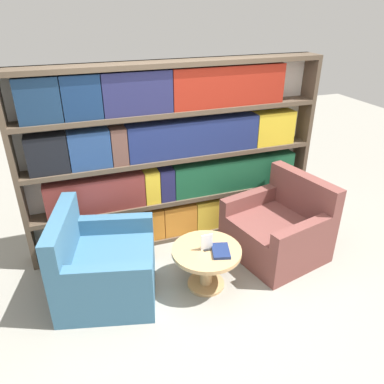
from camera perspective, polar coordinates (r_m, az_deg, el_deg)
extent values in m
plane|color=gray|center=(3.69, 4.32, -17.08)|extent=(14.00, 14.00, 0.00)
cube|color=silver|center=(4.28, -3.00, 5.96)|extent=(3.31, 0.05, 2.04)
cube|color=brown|center=(4.04, -25.11, 1.95)|extent=(0.05, 0.30, 2.04)
cube|color=brown|center=(4.87, 16.27, 7.59)|extent=(0.05, 0.30, 2.04)
cube|color=brown|center=(4.63, -2.24, -6.11)|extent=(3.21, 0.30, 0.05)
cube|color=brown|center=(4.38, -2.36, -0.82)|extent=(3.21, 0.30, 0.05)
cube|color=brown|center=(4.17, -2.49, 5.37)|extent=(3.21, 0.30, 0.05)
cube|color=brown|center=(4.01, -2.64, 12.15)|extent=(3.21, 0.30, 0.05)
cube|color=brown|center=(3.91, -2.79, 19.02)|extent=(3.21, 0.30, 0.05)
cube|color=orange|center=(4.37, -10.90, -5.53)|extent=(1.01, 0.20, 0.38)
cube|color=orange|center=(4.50, -2.00, -3.97)|extent=(0.39, 0.20, 0.38)
cube|color=gold|center=(4.77, 7.28, -2.24)|extent=(1.21, 0.20, 0.38)
cube|color=maroon|center=(4.12, -14.45, -0.35)|extent=(1.04, 0.20, 0.38)
cube|color=gold|center=(4.20, -6.24, 0.95)|extent=(0.16, 0.20, 0.38)
cube|color=#1F204D|center=(4.23, -4.00, 1.30)|extent=(0.16, 0.20, 0.38)
cube|color=#175031|center=(4.51, 6.46, 2.90)|extent=(1.53, 0.20, 0.38)
cube|color=black|center=(3.91, -21.18, 5.42)|extent=(0.38, 0.20, 0.39)
cube|color=navy|center=(3.91, -15.32, 6.33)|extent=(0.40, 0.20, 0.39)
cube|color=brown|center=(3.94, -11.13, 6.95)|extent=(0.16, 0.20, 0.39)
cube|color=navy|center=(4.13, 0.30, 8.42)|extent=(1.48, 0.20, 0.39)
cube|color=gold|center=(4.55, 12.23, 9.59)|extent=(0.48, 0.20, 0.39)
cube|color=#162E4C|center=(3.76, -22.41, 12.85)|extent=(0.39, 0.20, 0.42)
cube|color=navy|center=(3.77, -16.52, 13.76)|extent=(0.36, 0.20, 0.42)
cube|color=#22244F|center=(3.83, -8.40, 14.79)|extent=(0.69, 0.20, 0.42)
cube|color=maroon|center=(4.14, 5.50, 15.86)|extent=(1.26, 0.20, 0.42)
cube|color=#386684|center=(3.79, -12.61, -11.99)|extent=(1.09, 1.13, 0.43)
cube|color=#386684|center=(3.61, -19.17, -6.55)|extent=(0.37, 0.94, 0.45)
cube|color=#386684|center=(3.28, -12.68, -12.34)|extent=(0.75, 0.30, 0.18)
cube|color=#386684|center=(3.93, -11.41, -4.79)|extent=(0.75, 0.30, 0.18)
cube|color=brown|center=(4.30, 12.52, -6.68)|extent=(1.06, 1.10, 0.43)
cube|color=brown|center=(4.33, 16.63, -0.25)|extent=(0.34, 0.94, 0.45)
cube|color=brown|center=(4.35, 8.58, -1.19)|extent=(0.75, 0.28, 0.18)
cube|color=brown|center=(3.87, 16.38, -6.01)|extent=(0.75, 0.28, 0.18)
cylinder|color=tan|center=(3.78, 2.17, -11.65)|extent=(0.12, 0.12, 0.40)
cylinder|color=tan|center=(3.90, 2.13, -13.75)|extent=(0.37, 0.37, 0.03)
cylinder|color=tan|center=(3.65, 2.23, -8.98)|extent=(0.68, 0.68, 0.04)
cube|color=black|center=(3.63, 2.24, -8.66)|extent=(0.07, 0.06, 0.01)
cube|color=white|center=(3.59, 2.26, -7.63)|extent=(0.12, 0.01, 0.17)
cube|color=navy|center=(3.60, 4.40, -8.94)|extent=(0.22, 0.28, 0.03)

